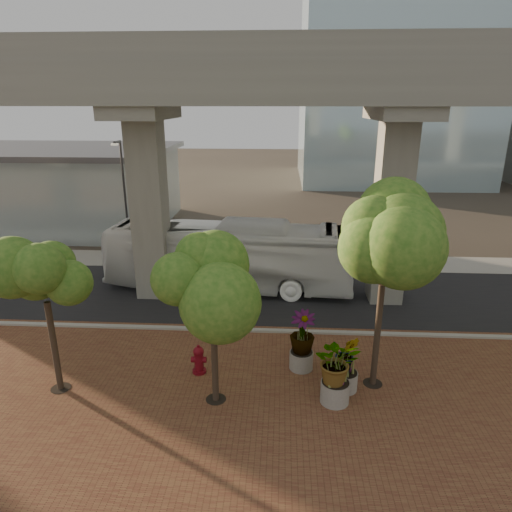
{
  "coord_description": "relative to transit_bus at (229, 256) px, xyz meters",
  "views": [
    {
      "loc": [
        0.65,
        -20.15,
        9.81
      ],
      "look_at": [
        -0.55,
        0.5,
        2.76
      ],
      "focal_mm": 32.0,
      "sensor_mm": 36.0,
      "label": 1
    }
  ],
  "objects": [
    {
      "name": "ground",
      "position": [
        2.18,
        -3.06,
        -1.85
      ],
      "size": [
        160.0,
        160.0,
        0.0
      ],
      "primitive_type": "plane",
      "color": "#393229",
      "rests_on": "ground"
    },
    {
      "name": "brick_plaza",
      "position": [
        2.18,
        -11.06,
        -1.82
      ],
      "size": [
        70.0,
        13.0,
        0.06
      ],
      "primitive_type": "cube",
      "color": "brown",
      "rests_on": "ground"
    },
    {
      "name": "asphalt_road",
      "position": [
        2.18,
        -1.06,
        -1.83
      ],
      "size": [
        90.0,
        8.0,
        0.04
      ],
      "primitive_type": "cube",
      "color": "black",
      "rests_on": "ground"
    },
    {
      "name": "curb_strip",
      "position": [
        2.18,
        -5.06,
        -1.77
      ],
      "size": [
        70.0,
        0.25,
        0.16
      ],
      "primitive_type": "cube",
      "color": "#9C9A91",
      "rests_on": "ground"
    },
    {
      "name": "far_sidewalk",
      "position": [
        2.18,
        4.44,
        -1.82
      ],
      "size": [
        90.0,
        3.0,
        0.06
      ],
      "primitive_type": "cube",
      "color": "#9C9A91",
      "rests_on": "ground"
    },
    {
      "name": "transit_viaduct",
      "position": [
        2.18,
        -1.06,
        5.44
      ],
      "size": [
        72.0,
        5.6,
        12.4
      ],
      "color": "gray",
      "rests_on": "ground"
    },
    {
      "name": "station_pavilion",
      "position": [
        -17.82,
        12.94,
        1.37
      ],
      "size": [
        23.0,
        13.0,
        6.3
      ],
      "color": "#A5B7BC",
      "rests_on": "ground"
    },
    {
      "name": "transit_bus",
      "position": [
        0.0,
        0.0,
        0.0
      ],
      "size": [
        13.49,
        4.26,
        3.7
      ],
      "primitive_type": "imported",
      "rotation": [
        0.0,
        0.0,
        1.48
      ],
      "color": "white",
      "rests_on": "ground"
    },
    {
      "name": "fire_hydrant",
      "position": [
        -0.19,
        -8.42,
        -1.24
      ],
      "size": [
        0.57,
        0.52,
        1.15
      ],
      "color": "maroon",
      "rests_on": "ground"
    },
    {
      "name": "planter_front",
      "position": [
        4.74,
        -9.91,
        -0.33
      ],
      "size": [
        2.19,
        2.19,
        2.41
      ],
      "color": "#A7A397",
      "rests_on": "ground"
    },
    {
      "name": "planter_right",
      "position": [
        3.68,
        -7.91,
        -0.35
      ],
      "size": [
        2.22,
        2.22,
        2.37
      ],
      "color": "#9B968C",
      "rests_on": "ground"
    },
    {
      "name": "planter_left",
      "position": [
        5.18,
        -9.17,
        -0.48
      ],
      "size": [
        1.95,
        1.95,
        2.15
      ],
      "color": "#9D988E",
      "rests_on": "ground"
    },
    {
      "name": "street_tree_far_west",
      "position": [
        -4.96,
        -9.72,
        2.56
      ],
      "size": [
        3.37,
        3.37,
        5.91
      ],
      "color": "#403224",
      "rests_on": "ground"
    },
    {
      "name": "street_tree_near_west",
      "position": [
        0.68,
        -10.02,
        2.4
      ],
      "size": [
        3.85,
        3.85,
        5.96
      ],
      "color": "#403224",
      "rests_on": "ground"
    },
    {
      "name": "street_tree_near_east",
      "position": [
        6.25,
        -8.77,
        3.27
      ],
      "size": [
        4.05,
        4.05,
        6.93
      ],
      "color": "#403224",
      "rests_on": "ground"
    },
    {
      "name": "streetlamp_west",
      "position": [
        -6.84,
        3.93,
        2.57
      ],
      "size": [
        0.37,
        1.1,
        7.57
      ],
      "color": "#28292D",
      "rests_on": "ground"
    },
    {
      "name": "streetlamp_east",
      "position": [
        10.1,
        4.33,
        2.76
      ],
      "size": [
        0.39,
        1.14,
        7.89
      ],
      "color": "#303035",
      "rests_on": "ground"
    }
  ]
}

